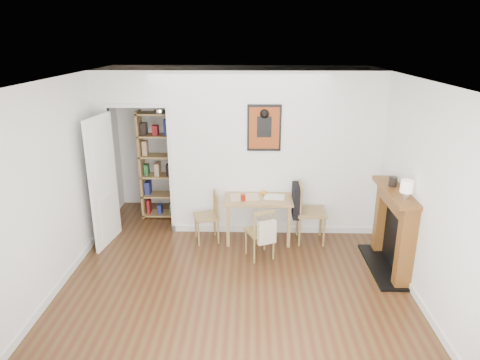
{
  "coord_description": "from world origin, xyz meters",
  "views": [
    {
      "loc": [
        0.19,
        -5.1,
        3.08
      ],
      "look_at": [
        0.05,
        0.6,
        1.16
      ],
      "focal_mm": 32.0,
      "sensor_mm": 36.0,
      "label": 1
    }
  ],
  "objects_px": {
    "ceramic_jar_a": "(393,181)",
    "chair_right": "(310,212)",
    "notebook": "(274,197)",
    "ceramic_jar_b": "(393,180)",
    "orange_fruit": "(264,193)",
    "dining_table": "(258,202)",
    "red_glass": "(243,198)",
    "bookshelf": "(163,166)",
    "chair_front": "(260,232)",
    "mantel_lamp": "(407,188)",
    "chair_left": "(207,217)",
    "fireplace": "(394,227)"
  },
  "relations": [
    {
      "from": "chair_front",
      "to": "red_glass",
      "type": "height_order",
      "value": "red_glass"
    },
    {
      "from": "bookshelf",
      "to": "notebook",
      "type": "xyz_separation_m",
      "value": [
        1.89,
        -0.89,
        -0.22
      ]
    },
    {
      "from": "bookshelf",
      "to": "notebook",
      "type": "relative_size",
      "value": 6.09
    },
    {
      "from": "chair_left",
      "to": "chair_right",
      "type": "bearing_deg",
      "value": 0.88
    },
    {
      "from": "bookshelf",
      "to": "notebook",
      "type": "bearing_deg",
      "value": -25.27
    },
    {
      "from": "chair_front",
      "to": "ceramic_jar_b",
      "type": "relative_size",
      "value": 8.7
    },
    {
      "from": "chair_right",
      "to": "fireplace",
      "type": "relative_size",
      "value": 0.77
    },
    {
      "from": "chair_front",
      "to": "notebook",
      "type": "bearing_deg",
      "value": 69.06
    },
    {
      "from": "chair_front",
      "to": "mantel_lamp",
      "type": "distance_m",
      "value": 2.09
    },
    {
      "from": "notebook",
      "to": "ceramic_jar_b",
      "type": "relative_size",
      "value": 3.46
    },
    {
      "from": "red_glass",
      "to": "notebook",
      "type": "relative_size",
      "value": 0.32
    },
    {
      "from": "dining_table",
      "to": "notebook",
      "type": "relative_size",
      "value": 3.34
    },
    {
      "from": "notebook",
      "to": "mantel_lamp",
      "type": "xyz_separation_m",
      "value": [
        1.55,
        -1.2,
        0.6
      ]
    },
    {
      "from": "red_glass",
      "to": "mantel_lamp",
      "type": "bearing_deg",
      "value": -27.17
    },
    {
      "from": "dining_table",
      "to": "ceramic_jar_a",
      "type": "xyz_separation_m",
      "value": [
        1.79,
        -0.72,
        0.6
      ]
    },
    {
      "from": "ceramic_jar_b",
      "to": "red_glass",
      "type": "bearing_deg",
      "value": 167.68
    },
    {
      "from": "chair_left",
      "to": "fireplace",
      "type": "relative_size",
      "value": 0.64
    },
    {
      "from": "dining_table",
      "to": "chair_right",
      "type": "bearing_deg",
      "value": -4.03
    },
    {
      "from": "red_glass",
      "to": "mantel_lamp",
      "type": "relative_size",
      "value": 0.41
    },
    {
      "from": "red_glass",
      "to": "ceramic_jar_a",
      "type": "relative_size",
      "value": 0.75
    },
    {
      "from": "dining_table",
      "to": "red_glass",
      "type": "bearing_deg",
      "value": -147.4
    },
    {
      "from": "notebook",
      "to": "chair_front",
      "type": "bearing_deg",
      "value": -110.94
    },
    {
      "from": "red_glass",
      "to": "notebook",
      "type": "xyz_separation_m",
      "value": [
        0.48,
        0.15,
        -0.04
      ]
    },
    {
      "from": "chair_front",
      "to": "ceramic_jar_b",
      "type": "xyz_separation_m",
      "value": [
        1.81,
        -0.01,
        0.81
      ]
    },
    {
      "from": "bookshelf",
      "to": "mantel_lamp",
      "type": "xyz_separation_m",
      "value": [
        3.45,
        -2.09,
        0.38
      ]
    },
    {
      "from": "dining_table",
      "to": "ceramic_jar_b",
      "type": "bearing_deg",
      "value": -18.21
    },
    {
      "from": "ceramic_jar_a",
      "to": "chair_right",
      "type": "bearing_deg",
      "value": 146.4
    },
    {
      "from": "dining_table",
      "to": "notebook",
      "type": "bearing_deg",
      "value": 0.25
    },
    {
      "from": "chair_left",
      "to": "red_glass",
      "type": "height_order",
      "value": "red_glass"
    },
    {
      "from": "chair_right",
      "to": "fireplace",
      "type": "xyz_separation_m",
      "value": [
        1.04,
        -0.79,
        0.12
      ]
    },
    {
      "from": "dining_table",
      "to": "ceramic_jar_b",
      "type": "distance_m",
      "value": 2.01
    },
    {
      "from": "notebook",
      "to": "ceramic_jar_b",
      "type": "distance_m",
      "value": 1.76
    },
    {
      "from": "orange_fruit",
      "to": "chair_left",
      "type": "bearing_deg",
      "value": -168.54
    },
    {
      "from": "dining_table",
      "to": "chair_right",
      "type": "height_order",
      "value": "chair_right"
    },
    {
      "from": "chair_left",
      "to": "orange_fruit",
      "type": "xyz_separation_m",
      "value": [
        0.9,
        0.18,
        0.34
      ]
    },
    {
      "from": "fireplace",
      "to": "ceramic_jar_a",
      "type": "height_order",
      "value": "ceramic_jar_a"
    },
    {
      "from": "notebook",
      "to": "orange_fruit",
      "type": "bearing_deg",
      "value": 147.82
    },
    {
      "from": "red_glass",
      "to": "mantel_lamp",
      "type": "distance_m",
      "value": 2.35
    },
    {
      "from": "fireplace",
      "to": "red_glass",
      "type": "height_order",
      "value": "fireplace"
    },
    {
      "from": "red_glass",
      "to": "ceramic_jar_b",
      "type": "relative_size",
      "value": 1.11
    },
    {
      "from": "notebook",
      "to": "ceramic_jar_a",
      "type": "bearing_deg",
      "value": -24.9
    },
    {
      "from": "chair_front",
      "to": "red_glass",
      "type": "xyz_separation_m",
      "value": [
        -0.25,
        0.44,
        0.36
      ]
    },
    {
      "from": "bookshelf",
      "to": "red_glass",
      "type": "distance_m",
      "value": 1.77
    },
    {
      "from": "red_glass",
      "to": "ceramic_jar_b",
      "type": "xyz_separation_m",
      "value": [
        2.07,
        -0.45,
        0.45
      ]
    },
    {
      "from": "fireplace",
      "to": "orange_fruit",
      "type": "xyz_separation_m",
      "value": [
        -1.75,
        0.95,
        0.13
      ]
    },
    {
      "from": "bookshelf",
      "to": "dining_table",
      "type": "bearing_deg",
      "value": -28.52
    },
    {
      "from": "mantel_lamp",
      "to": "bookshelf",
      "type": "bearing_deg",
      "value": 148.76
    },
    {
      "from": "chair_right",
      "to": "fireplace",
      "type": "distance_m",
      "value": 1.31
    },
    {
      "from": "ceramic_jar_b",
      "to": "chair_left",
      "type": "bearing_deg",
      "value": 168.83
    },
    {
      "from": "dining_table",
      "to": "orange_fruit",
      "type": "relative_size",
      "value": 14.63
    }
  ]
}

